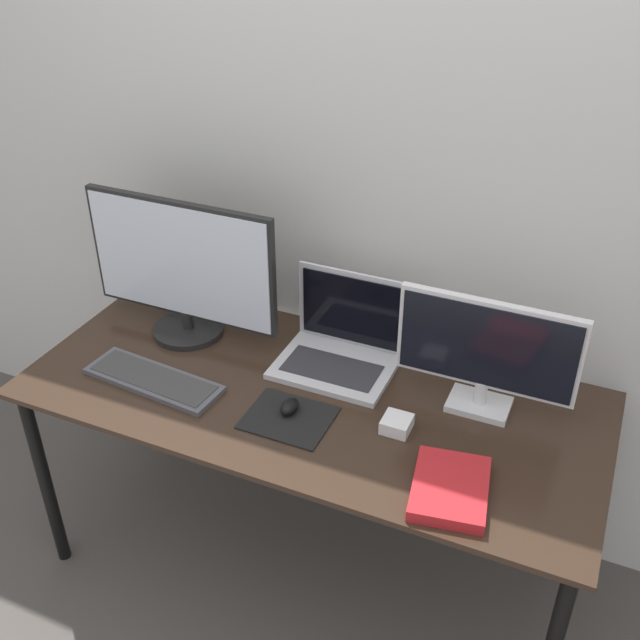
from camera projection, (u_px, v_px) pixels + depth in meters
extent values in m
cube|color=silver|center=(370.00, 173.00, 2.24)|extent=(7.00, 0.05, 2.50)
cube|color=#332319|center=(310.00, 395.00, 2.18)|extent=(1.69, 0.75, 0.02)
cylinder|color=black|center=(45.00, 480.00, 2.40)|extent=(0.04, 0.04, 0.71)
cylinder|color=black|center=(159.00, 372.00, 2.90)|extent=(0.04, 0.04, 0.71)
cylinder|color=black|center=(582.00, 492.00, 2.35)|extent=(0.04, 0.04, 0.71)
cylinder|color=black|center=(188.00, 330.00, 2.45)|extent=(0.23, 0.23, 0.02)
cylinder|color=black|center=(187.00, 319.00, 2.42)|extent=(0.04, 0.04, 0.06)
cube|color=black|center=(182.00, 260.00, 2.31)|extent=(0.64, 0.02, 0.39)
cube|color=silver|center=(179.00, 262.00, 2.30)|extent=(0.62, 0.01, 0.37)
cube|color=silver|center=(479.00, 404.00, 2.12)|extent=(0.17, 0.12, 0.02)
cylinder|color=silver|center=(481.00, 392.00, 2.09)|extent=(0.04, 0.04, 0.07)
cube|color=silver|center=(488.00, 345.00, 2.01)|extent=(0.50, 0.02, 0.27)
cube|color=black|center=(487.00, 347.00, 2.00)|extent=(0.47, 0.01, 0.24)
cube|color=silver|center=(334.00, 367.00, 2.27)|extent=(0.35, 0.26, 0.02)
cube|color=#2D2D33|center=(332.00, 368.00, 2.25)|extent=(0.29, 0.14, 0.00)
cube|color=silver|center=(352.00, 308.00, 2.30)|extent=(0.35, 0.01, 0.25)
cube|color=black|center=(350.00, 310.00, 2.29)|extent=(0.32, 0.00, 0.22)
cube|color=#4C4C51|center=(154.00, 380.00, 2.22)|extent=(0.44, 0.18, 0.02)
cube|color=#383838|center=(153.00, 377.00, 2.21)|extent=(0.40, 0.15, 0.00)
cube|color=black|center=(289.00, 418.00, 2.08)|extent=(0.24, 0.20, 0.00)
ellipsoid|color=black|center=(290.00, 406.00, 2.09)|extent=(0.05, 0.07, 0.04)
cube|color=red|center=(450.00, 488.00, 1.83)|extent=(0.22, 0.26, 0.03)
cube|color=white|center=(450.00, 488.00, 1.83)|extent=(0.21, 0.26, 0.03)
cube|color=white|center=(397.00, 424.00, 2.03)|extent=(0.08, 0.08, 0.04)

